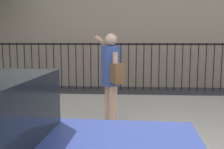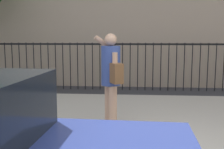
% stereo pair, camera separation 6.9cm
% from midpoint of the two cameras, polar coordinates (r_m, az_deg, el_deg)
% --- Properties ---
extents(sidewalk, '(28.00, 4.40, 0.15)m').
position_cam_midpoint_polar(sidewalk, '(5.65, 7.60, -9.65)').
color(sidewalk, '#B2ADA3').
rests_on(sidewalk, ground).
extents(iron_fence, '(12.03, 0.04, 1.60)m').
position_cam_midpoint_polar(iron_fence, '(9.12, 6.46, 3.03)').
color(iron_fence, black).
rests_on(iron_fence, ground).
extents(pedestrian_on_phone, '(0.57, 0.72, 1.68)m').
position_cam_midpoint_polar(pedestrian_on_phone, '(4.80, 0.25, 0.21)').
color(pedestrian_on_phone, tan).
rests_on(pedestrian_on_phone, sidewalk).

